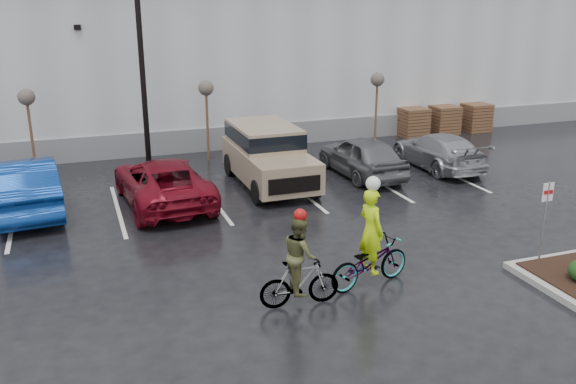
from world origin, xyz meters
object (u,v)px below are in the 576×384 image
object	(u,v)px
cyclist_hivis	(370,253)
sapling_east	(377,83)
car_blue	(25,185)
suv_tan	(269,157)
pallet_stack_a	(413,122)
car_far_silver	(438,151)
car_red	(163,182)
car_grey	(362,156)
fire_lane_sign	(545,214)
pallet_stack_b	(444,120)
sapling_west	(27,102)
cyclist_olive	(300,271)
lamppost	(138,15)
sapling_mid	(206,92)
pallet_stack_c	(476,117)

from	to	relation	value
cyclist_hivis	sapling_east	bearing A→B (deg)	-40.63
car_blue	suv_tan	distance (m)	7.83
pallet_stack_a	car_far_silver	world-z (taller)	pallet_stack_a
car_red	sapling_east	bearing A→B (deg)	-158.18
car_blue	car_grey	world-z (taller)	car_blue
pallet_stack_a	cyclist_hivis	world-z (taller)	cyclist_hivis
fire_lane_sign	car_far_silver	xyz separation A→B (m)	(2.74, 8.68, -0.73)
car_grey	car_far_silver	bearing A→B (deg)	178.01
car_far_silver	pallet_stack_b	bearing A→B (deg)	-124.95
sapling_west	car_far_silver	bearing A→B (deg)	-15.81
cyclist_hivis	cyclist_olive	world-z (taller)	cyclist_hivis
lamppost	pallet_stack_a	distance (m)	13.61
sapling_west	car_blue	world-z (taller)	sapling_west
lamppost	suv_tan	world-z (taller)	lamppost
pallet_stack_a	car_blue	size ratio (longest dim) A/B	0.26
fire_lane_sign	sapling_east	bearing A→B (deg)	80.25
sapling_mid	pallet_stack_b	size ratio (longest dim) A/B	2.37
pallet_stack_b	car_blue	world-z (taller)	car_blue
cyclist_hivis	car_far_silver	bearing A→B (deg)	-53.63
car_blue	cyclist_hivis	xyz separation A→B (m)	(7.58, -8.06, -0.04)
sapling_west	car_grey	size ratio (longest dim) A/B	0.72
pallet_stack_a	pallet_stack_b	world-z (taller)	same
cyclist_hivis	cyclist_olive	size ratio (longest dim) A/B	1.18
car_far_silver	sapling_west	bearing A→B (deg)	-15.21
sapling_mid	car_grey	size ratio (longest dim) A/B	0.72
fire_lane_sign	car_red	distance (m)	11.20
car_red	cyclist_olive	size ratio (longest dim) A/B	2.40
pallet_stack_a	car_blue	distance (m)	17.38
lamppost	sapling_east	bearing A→B (deg)	5.71
cyclist_hivis	sapling_west	bearing A→B (deg)	18.93
sapling_east	car_far_silver	bearing A→B (deg)	-82.47
pallet_stack_c	fire_lane_sign	xyz separation A→B (m)	(-8.20, -13.80, 0.73)
pallet_stack_b	cyclist_olive	bearing A→B (deg)	-132.75
cyclist_hivis	suv_tan	bearing A→B (deg)	-14.30
lamppost	pallet_stack_b	xyz separation A→B (m)	(14.20, 2.00, -5.01)
lamppost	fire_lane_sign	size ratio (longest dim) A/B	4.19
sapling_mid	cyclist_olive	size ratio (longest dim) A/B	1.45
cyclist_olive	car_grey	bearing A→B (deg)	-29.80
sapling_east	cyclist_hivis	world-z (taller)	sapling_east
car_red	sapling_west	bearing A→B (deg)	-54.79
car_red	car_grey	size ratio (longest dim) A/B	1.19
lamppost	cyclist_olive	bearing A→B (deg)	-81.94
car_far_silver	pallet_stack_c	bearing A→B (deg)	-136.24
fire_lane_sign	cyclist_hivis	distance (m)	4.40
pallet_stack_a	car_grey	bearing A→B (deg)	-135.46
sapling_mid	suv_tan	distance (m)	4.63
pallet_stack_c	cyclist_olive	distance (m)	19.77
sapling_mid	fire_lane_sign	xyz separation A→B (m)	(5.30, -12.80, -1.32)
pallet_stack_c	cyclist_olive	bearing A→B (deg)	-136.59
pallet_stack_c	car_red	size ratio (longest dim) A/B	0.26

